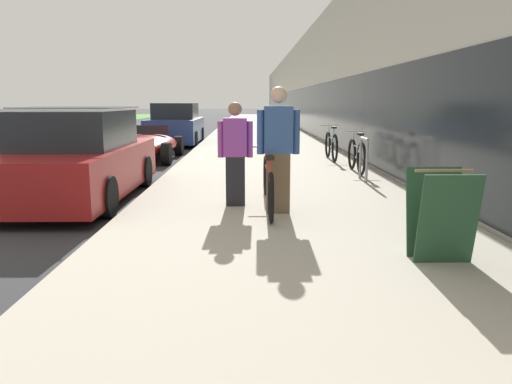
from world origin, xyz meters
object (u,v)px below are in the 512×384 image
object	(u,v)px
cruiser_bike_nearest	(357,155)
sandwich_board_sign	(441,215)
person_bystander	(235,154)
parked_sedan_curbside	(78,160)
parked_sedan_far	(176,126)
cruiser_bike_middle	(331,146)
tandem_bicycle	(268,183)
bike_rack_hoop	(364,154)
person_rider	(278,150)
vintage_roadster_curbside	(145,145)

from	to	relation	value
cruiser_bike_nearest	sandwich_board_sign	bearing A→B (deg)	-94.67
person_bystander	parked_sedan_curbside	bearing A→B (deg)	159.69
parked_sedan_curbside	parked_sedan_far	bearing A→B (deg)	89.56
sandwich_board_sign	parked_sedan_far	distance (m)	15.25
person_bystander	sandwich_board_sign	distance (m)	3.38
person_bystander	cruiser_bike_middle	bearing A→B (deg)	67.70
tandem_bicycle	cruiser_bike_nearest	xyz separation A→B (m)	(2.09, 3.64, 0.02)
tandem_bicycle	parked_sedan_far	distance (m)	12.40
person_bystander	bike_rack_hoop	xyz separation A→B (m)	(2.45, 2.33, -0.25)
bike_rack_hoop	sandwich_board_sign	bearing A→B (deg)	-94.47
tandem_bicycle	cruiser_bike_nearest	size ratio (longest dim) A/B	1.59
person_rider	cruiser_bike_nearest	world-z (taller)	person_rider
bike_rack_hoop	parked_sedan_far	bearing A→B (deg)	117.70
cruiser_bike_middle	vintage_roadster_curbside	world-z (taller)	cruiser_bike_middle
person_rider	sandwich_board_sign	xyz separation A→B (m)	(1.46, -2.17, -0.42)
person_bystander	parked_sedan_far	distance (m)	12.15
bike_rack_hoop	cruiser_bike_middle	xyz separation A→B (m)	(-0.06, 3.51, -0.13)
parked_sedan_curbside	cruiser_bike_middle	bearing A→B (deg)	43.96
person_rider	person_bystander	bearing A→B (deg)	141.18
bike_rack_hoop	tandem_bicycle	bearing A→B (deg)	-128.53
person_bystander	sandwich_board_sign	world-z (taller)	person_bystander
vintage_roadster_curbside	tandem_bicycle	bearing A→B (deg)	-65.22
tandem_bicycle	parked_sedan_far	bearing A→B (deg)	104.18
tandem_bicycle	vintage_roadster_curbside	world-z (taller)	vintage_roadster_curbside
cruiser_bike_middle	vintage_roadster_curbside	xyz separation A→B (m)	(-5.12, 0.95, -0.07)
person_bystander	vintage_roadster_curbside	size ratio (longest dim) A/B	0.37
person_rider	vintage_roadster_curbside	bearing A→B (deg)	114.58
cruiser_bike_middle	parked_sedan_far	xyz separation A→B (m)	(-4.96, 6.04, 0.23)
tandem_bicycle	cruiser_bike_nearest	world-z (taller)	cruiser_bike_nearest
vintage_roadster_curbside	parked_sedan_far	world-z (taller)	parked_sedan_far
tandem_bicycle	person_rider	distance (m)	0.63
vintage_roadster_curbside	person_rider	bearing A→B (deg)	-65.42
tandem_bicycle	sandwich_board_sign	size ratio (longest dim) A/B	2.93
person_rider	parked_sedan_curbside	distance (m)	3.58
sandwich_board_sign	parked_sedan_far	world-z (taller)	parked_sedan_far
person_rider	sandwich_board_sign	world-z (taller)	person_rider
person_bystander	vintage_roadster_curbside	xyz separation A→B (m)	(-2.72, 6.79, -0.46)
sandwich_board_sign	vintage_roadster_curbside	size ratio (longest dim) A/B	0.22
parked_sedan_curbside	bike_rack_hoop	bearing A→B (deg)	14.87
vintage_roadster_curbside	cruiser_bike_nearest	bearing A→B (deg)	-31.95
parked_sedan_curbside	parked_sedan_far	world-z (taller)	parked_sedan_far
tandem_bicycle	parked_sedan_curbside	bearing A→B (deg)	160.20
tandem_bicycle	vintage_roadster_curbside	xyz separation A→B (m)	(-3.20, 6.93, -0.05)
person_bystander	parked_sedan_curbside	size ratio (longest dim) A/B	0.35
person_rider	parked_sedan_curbside	xyz separation A→B (m)	(-3.25, 1.47, -0.30)
tandem_bicycle	bike_rack_hoop	world-z (taller)	bike_rack_hoop
person_bystander	parked_sedan_far	world-z (taller)	person_bystander
person_rider	vintage_roadster_curbside	xyz separation A→B (m)	(-3.33, 7.27, -0.56)
parked_sedan_curbside	vintage_roadster_curbside	distance (m)	5.82
person_rider	vintage_roadster_curbside	distance (m)	8.02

